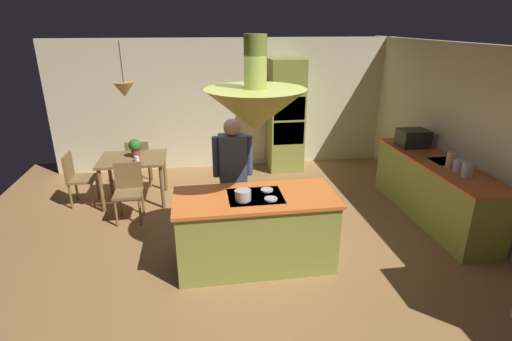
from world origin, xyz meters
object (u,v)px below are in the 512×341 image
Objects in this scene: kitchen_island at (255,230)px; potted_plant_on_table at (135,147)px; chair_by_back_wall at (139,160)px; microwave_on_counter at (413,138)px; chair_at_corner at (77,176)px; dining_table at (133,164)px; canister_sugar at (459,166)px; canister_tea at (451,160)px; cooking_pot_on_cooktop at (243,195)px; cup_on_table at (137,159)px; canister_flour at (467,170)px; chair_facing_island at (128,188)px; person_at_island at (233,171)px; oven_tower at (286,116)px.

potted_plant_on_table is (-1.64, 2.14, 0.47)m from kitchen_island.
chair_by_back_wall is 4.72m from microwave_on_counter.
chair_at_corner is 1.05m from potted_plant_on_table.
dining_table is 5.89× the size of canister_sugar.
canister_tea is at bearing -19.64° from potted_plant_on_table.
canister_sugar is (4.48, -1.78, 0.07)m from potted_plant_on_table.
canister_sugar is at bearing 152.39° from chair_by_back_wall.
cup_on_table is at bearing 125.41° from cooking_pot_on_cooktop.
canister_flour is 0.91× the size of canister_tea.
canister_tea reaches higher than chair_facing_island.
person_at_island is at bearing -40.25° from cup_on_table.
cooking_pot_on_cooktop is (1.48, -2.27, 0.06)m from potted_plant_on_table.
cooking_pot_on_cooktop is at bearing -174.13° from canister_flour.
dining_table is at bearing 90.00° from chair_by_back_wall.
chair_by_back_wall is at bearing 121.89° from kitchen_island.
chair_by_back_wall is at bearing 118.28° from cooking_pot_on_cooktop.
oven_tower reaches higher than chair_facing_island.
oven_tower reaches higher than microwave_on_counter.
chair_at_corner is at bearing 149.90° from person_at_island.
cooking_pot_on_cooktop reaches higher than chair_facing_island.
canister_flour is at bearing 150.64° from chair_by_back_wall.
chair_facing_island is at bearing 164.15° from canister_flour.
oven_tower is at bearing 69.52° from cooking_pot_on_cooktop.
person_at_island is at bearing -164.50° from microwave_on_counter.
dining_table is 2.08m from person_at_island.
chair_facing_island is 4.90× the size of canister_sugar.
chair_at_corner is (-0.90, 0.63, 0.00)m from chair_facing_island.
person_at_island is 3.04m from canister_tea.
cooking_pot_on_cooktop is at bearing -167.44° from canister_tea.
chair_facing_island is 0.53m from cup_on_table.
microwave_on_counter is (0.00, 1.01, 0.03)m from canister_tea.
cup_on_table is (0.04, -0.24, -0.12)m from potted_plant_on_table.
chair_at_corner is (-2.41, 1.40, -0.46)m from person_at_island.
dining_table is 2.27× the size of microwave_on_counter.
person_at_island is 9.33× the size of cooking_pot_on_cooktop.
microwave_on_counter is (4.44, -0.35, 0.25)m from cup_on_table.
kitchen_island reaches higher than chair_by_back_wall.
canister_sugar is at bearing -90.00° from microwave_on_counter.
microwave_on_counter reaches higher than chair_facing_island.
potted_plant_on_table is (0.06, 0.67, 0.42)m from chair_facing_island.
chair_by_back_wall is 5.23m from canister_flour.
chair_facing_island reaches higher than cup_on_table.
chair_at_corner is 3.34m from cooking_pot_on_cooktop.
oven_tower is at bearing -169.67° from chair_by_back_wall.
canister_tea is at bearing -90.00° from microwave_on_counter.
canister_sugar reaches higher than chair_by_back_wall.
dining_table is at bearing -157.79° from oven_tower.
cooking_pot_on_cooktop is (0.03, -0.83, 0.03)m from person_at_island.
canister_flour is (4.54, -1.29, 0.51)m from chair_facing_island.
dining_table is 4.88m from canister_sugar.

